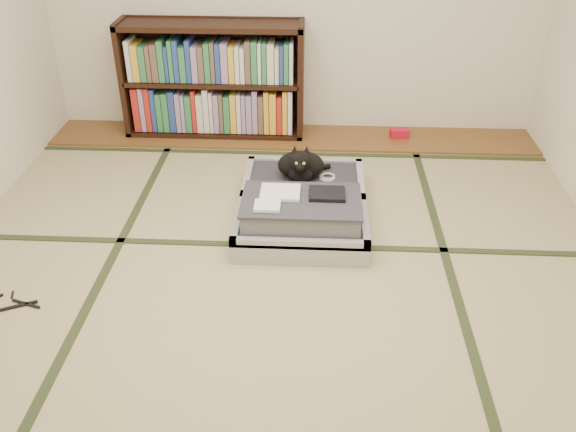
{
  "coord_description": "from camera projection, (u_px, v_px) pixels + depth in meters",
  "views": [
    {
      "loc": [
        0.21,
        -2.7,
        2.13
      ],
      "look_at": [
        0.05,
        0.35,
        0.25
      ],
      "focal_mm": 38.0,
      "sensor_mm": 36.0,
      "label": 1
    }
  ],
  "objects": [
    {
      "name": "hanger",
      "position": [
        4.0,
        306.0,
        3.26
      ],
      "size": [
        0.36,
        0.24,
        0.01
      ],
      "color": "black",
      "rests_on": "floor"
    },
    {
      "name": "bookcase",
      "position": [
        213.0,
        82.0,
        4.97
      ],
      "size": [
        1.47,
        0.34,
        0.95
      ],
      "color": "black",
      "rests_on": "wood_strip"
    },
    {
      "name": "cat",
      "position": [
        301.0,
        165.0,
        4.1
      ],
      "size": [
        0.36,
        0.37,
        0.29
      ],
      "color": "black",
      "rests_on": "suitcase"
    },
    {
      "name": "red_item",
      "position": [
        399.0,
        133.0,
        5.08
      ],
      "size": [
        0.16,
        0.11,
        0.07
      ],
      "primitive_type": "cube",
      "rotation": [
        0.0,
        0.0,
        0.13
      ],
      "color": "red",
      "rests_on": "wood_strip"
    },
    {
      "name": "room_shell",
      "position": [
        272.0,
        21.0,
        2.65
      ],
      "size": [
        4.5,
        4.5,
        4.5
      ],
      "color": "white",
      "rests_on": "ground"
    },
    {
      "name": "cable_coil",
      "position": [
        327.0,
        177.0,
        4.17
      ],
      "size": [
        0.11,
        0.11,
        0.03
      ],
      "color": "white",
      "rests_on": "suitcase"
    },
    {
      "name": "wood_strip",
      "position": [
        292.0,
        137.0,
        5.12
      ],
      "size": [
        4.0,
        0.5,
        0.02
      ],
      "primitive_type": "cube",
      "color": "brown",
      "rests_on": "ground"
    },
    {
      "name": "suitcase",
      "position": [
        302.0,
        207.0,
        3.94
      ],
      "size": [
        0.82,
        1.09,
        0.32
      ],
      "color": "#9E9DA2",
      "rests_on": "floor"
    },
    {
      "name": "floor",
      "position": [
        276.0,
        286.0,
        3.42
      ],
      "size": [
        4.5,
        4.5,
        0.0
      ],
      "primitive_type": "plane",
      "color": "tan",
      "rests_on": "ground"
    },
    {
      "name": "tatami_borders",
      "position": [
        281.0,
        237.0,
        3.84
      ],
      "size": [
        4.0,
        4.5,
        0.01
      ],
      "color": "#2D381E",
      "rests_on": "ground"
    }
  ]
}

